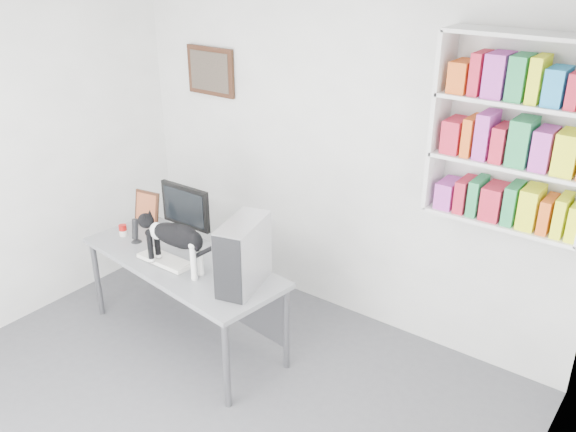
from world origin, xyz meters
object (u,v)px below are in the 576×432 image
Objects in this scene: bookshelf at (515,134)px; keyboard at (165,260)px; cat at (176,247)px; desk at (185,300)px; speaker at (135,230)px; leaning_print at (147,207)px; monitor at (187,214)px; soup_can at (123,230)px; pc_tower at (243,254)px.

keyboard is (-2.11, -1.10, -1.10)m from bookshelf.
bookshelf reaches higher than cat.
cat is (0.10, -0.14, 0.56)m from desk.
leaning_print reaches higher than speaker.
keyboard is 0.46m from speaker.
monitor is (-0.15, 0.23, 0.62)m from desk.
leaning_print is (-0.64, 0.40, 0.13)m from keyboard.
leaning_print is 0.31m from soup_can.
speaker is 0.63m from cat.
bookshelf is 2.92m from speaker.
speaker is at bearing -65.89° from leaning_print.
monitor is 0.45m from speaker.
pc_tower is at bearing 8.48° from cat.
leaning_print is at bearing -165.69° from bookshelf.
soup_can is 0.15× the size of cat.
bookshelf is 6.01× the size of speaker.
monitor is at bearing 22.97° from soup_can.
cat is at bearing -46.41° from desk.
leaning_print is at bearing 148.35° from keyboard.
keyboard is 0.92× the size of pc_tower.
pc_tower is at bearing -0.26° from soup_can.
soup_can is (-0.68, 0.00, 0.41)m from desk.
speaker is 2.18× the size of soup_can.
desk is at bearing -31.59° from leaning_print.
desk is 3.57× the size of pc_tower.
bookshelf is at bearing 20.09° from pc_tower.
pc_tower reaches higher than cat.
leaning_print is (-2.74, -0.70, -0.97)m from bookshelf.
pc_tower is (-1.41, -0.99, -0.88)m from bookshelf.
keyboard reaches higher than desk.
soup_can is (-0.18, 0.01, -0.06)m from speaker.
pc_tower reaches higher than keyboard.
pc_tower is at bearing -5.14° from speaker.
leaning_print is 0.46× the size of cat.
monitor is 1.03× the size of pc_tower.
pc_tower is 0.54m from cat.
soup_can is at bearing 170.17° from speaker.
monitor is at bearing 28.43° from speaker.
soup_can is at bearing -94.84° from leaning_print.
cat reaches higher than leaning_print.
cat is at bearing -149.63° from bookshelf.
monitor is 0.78× the size of cat.
bookshelf is at bearing 23.90° from cat.
desk is 18.45× the size of soup_can.
bookshelf reaches higher than keyboard.
speaker is at bearing -158.53° from bookshelf.
leaning_print reaches higher than soup_can.
bookshelf reaches higher than soup_can.
monitor is at bearing 148.55° from pc_tower.
cat reaches higher than speaker.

